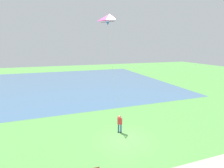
# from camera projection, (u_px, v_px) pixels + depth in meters

# --- Properties ---
(ground_plane) EXTENTS (120.00, 120.00, 0.00)m
(ground_plane) POSITION_uv_depth(u_px,v_px,m) (125.00, 140.00, 14.17)
(ground_plane) COLOR #569947
(lake_water) EXTENTS (36.00, 44.00, 0.01)m
(lake_water) POSITION_uv_depth(u_px,v_px,m) (64.00, 83.00, 36.14)
(lake_water) COLOR #476B8E
(lake_water) RESTS_ON ground
(person_kite_flyer) EXTENTS (0.61, 0.58, 1.83)m
(person_kite_flyer) POSITION_uv_depth(u_px,v_px,m) (120.00, 122.00, 15.10)
(person_kite_flyer) COLOR #232328
(person_kite_flyer) RESTS_ON ground
(flying_kite) EXTENTS (2.25, 1.89, 8.30)m
(flying_kite) POSITION_uv_depth(u_px,v_px,m) (109.00, 22.00, 10.87)
(flying_kite) COLOR #E02D9E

